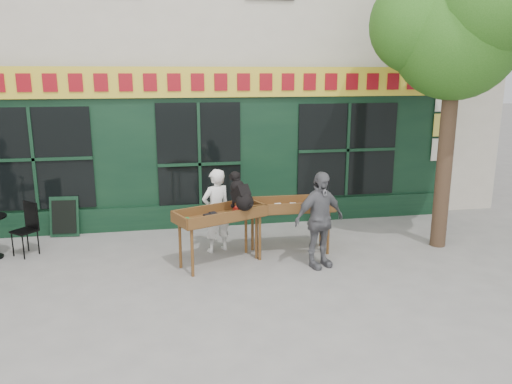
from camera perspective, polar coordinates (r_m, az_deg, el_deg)
ground at (r=8.50m, az=-5.00°, el=-8.55°), size 80.00×80.00×0.00m
building at (r=13.96m, az=-8.13°, el=20.73°), size 14.00×7.26×10.00m
street_tree at (r=9.70m, az=22.07°, el=18.02°), size 3.05×2.90×5.60m
book_cart_center at (r=8.37m, az=-4.09°, el=-2.93°), size 1.62×1.16×0.99m
dog at (r=8.25m, az=-1.69°, el=0.21°), size 0.55×0.69×0.60m
woman at (r=9.01m, az=-4.57°, el=-2.14°), size 0.66×0.56×1.53m
book_cart_right at (r=8.92m, az=3.94°, el=-1.89°), size 1.51×0.65×0.99m
man_right at (r=8.32m, az=7.24°, el=-3.18°), size 1.03×0.68×1.62m
bistro_chair_right at (r=9.78m, az=-24.61°, el=-3.35°), size 0.51×0.51×0.95m
chalkboard at (r=10.60m, az=-21.07°, el=-2.66°), size 0.57×0.24×0.79m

